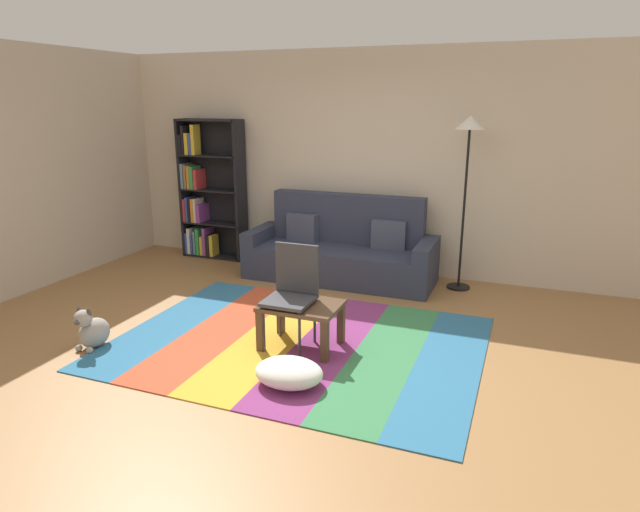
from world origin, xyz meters
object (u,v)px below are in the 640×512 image
Objects in this scene: couch at (341,251)px; dog at (92,330)px; tv_remote at (310,300)px; pouf at (289,372)px; bookshelf at (206,196)px; coffee_table at (301,312)px; folding_chair at (293,287)px; standing_lamp at (469,146)px.

couch is 2.99m from dog.
couch is at bearing 83.42° from tv_remote.
pouf is 1.34× the size of dog.
bookshelf is 4.68× the size of dog.
pouf is (0.18, -0.66, -0.22)m from coffee_table.
pouf is at bearing -53.84° from folding_chair.
bookshelf is at bearing 120.46° from tv_remote.
bookshelf is 3.94m from pouf.
couch is 15.07× the size of tv_remote.
couch is 1.17× the size of standing_lamp.
tv_remote is (0.37, -1.90, 0.08)m from couch.
dog is (-1.70, -0.67, -0.17)m from coffee_table.
standing_lamp reaches higher than folding_chair.
couch is 1.90m from standing_lamp.
folding_chair is (-0.14, -0.04, 0.12)m from tv_remote.
couch is at bearing -7.92° from bookshelf.
coffee_table is 0.13m from tv_remote.
folding_chair is at bearing 157.32° from coffee_table.
tv_remote is at bearing 99.70° from pouf.
dog is at bearing -174.49° from tv_remote.
standing_lamp is 2.15× the size of folding_chair.
coffee_table is 0.35× the size of standing_lamp.
bookshelf reaches higher than tv_remote.
bookshelf reaches higher than dog.
bookshelf reaches higher than couch.
tv_remote is (2.42, -2.18, -0.43)m from bookshelf.
pouf is 0.27× the size of standing_lamp.
folding_chair is at bearing -83.47° from couch.
bookshelf is at bearing 150.61° from folding_chair.
folding_chair is (2.28, -2.22, -0.31)m from bookshelf.
bookshelf is (-2.05, 0.29, 0.51)m from couch.
couch is 2.00m from coffee_table.
couch is 3.37× the size of coffee_table.
pouf is 0.86m from folding_chair.
pouf is at bearing 0.30° from dog.
pouf is 3.28m from standing_lamp.
dog reaches higher than pouf.
tv_remote is (-0.13, 0.73, 0.31)m from pouf.
bookshelf is 12.41× the size of tv_remote.
tv_remote reaches higher than dog.
dog is 0.21× the size of standing_lamp.
bookshelf is 3.08m from dog.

